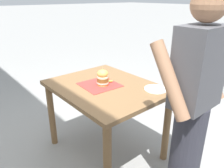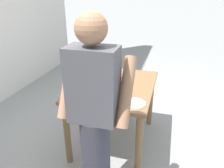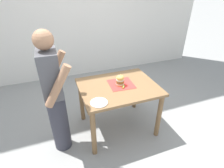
{
  "view_description": "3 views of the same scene",
  "coord_description": "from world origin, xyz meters",
  "px_view_note": "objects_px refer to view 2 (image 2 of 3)",
  "views": [
    {
      "loc": [
        1.25,
        1.58,
        1.63
      ],
      "look_at": [
        0.0,
        0.1,
        0.84
      ],
      "focal_mm": 35.0,
      "sensor_mm": 36.0,
      "label": 1
    },
    {
      "loc": [
        -0.6,
        2.23,
        1.82
      ],
      "look_at": [
        0.0,
        0.1,
        0.84
      ],
      "focal_mm": 35.0,
      "sensor_mm": 36.0,
      "label": 2
    },
    {
      "loc": [
        -2.03,
        0.85,
        2.09
      ],
      "look_at": [
        0.0,
        0.1,
        0.84
      ],
      "focal_mm": 28.0,
      "sensor_mm": 36.0,
      "label": 3
    }
  ],
  "objects_px": {
    "sandwich": "(114,77)",
    "side_plate_with_forks": "(134,103)",
    "patio_table": "(114,94)",
    "pickle_spear": "(122,83)",
    "diner_across_table": "(95,120)"
  },
  "relations": [
    {
      "from": "patio_table",
      "to": "sandwich",
      "type": "distance_m",
      "value": 0.21
    },
    {
      "from": "diner_across_table",
      "to": "side_plate_with_forks",
      "type": "bearing_deg",
      "value": -113.5
    },
    {
      "from": "sandwich",
      "to": "side_plate_with_forks",
      "type": "relative_size",
      "value": 0.88
    },
    {
      "from": "patio_table",
      "to": "pickle_spear",
      "type": "xyz_separation_m",
      "value": [
        -0.08,
        -0.04,
        0.14
      ]
    },
    {
      "from": "patio_table",
      "to": "diner_across_table",
      "type": "distance_m",
      "value": 0.92
    },
    {
      "from": "patio_table",
      "to": "side_plate_with_forks",
      "type": "bearing_deg",
      "value": 128.41
    },
    {
      "from": "sandwich",
      "to": "side_plate_with_forks",
      "type": "distance_m",
      "value": 0.53
    },
    {
      "from": "sandwich",
      "to": "side_plate_with_forks",
      "type": "xyz_separation_m",
      "value": [
        -0.32,
        0.42,
        -0.08
      ]
    },
    {
      "from": "patio_table",
      "to": "sandwich",
      "type": "xyz_separation_m",
      "value": [
        0.01,
        -0.03,
        0.21
      ]
    },
    {
      "from": "patio_table",
      "to": "sandwich",
      "type": "bearing_deg",
      "value": -69.6
    },
    {
      "from": "side_plate_with_forks",
      "to": "diner_across_table",
      "type": "relative_size",
      "value": 0.13
    },
    {
      "from": "pickle_spear",
      "to": "diner_across_table",
      "type": "relative_size",
      "value": 0.04
    },
    {
      "from": "side_plate_with_forks",
      "to": "diner_across_table",
      "type": "height_order",
      "value": "diner_across_table"
    },
    {
      "from": "pickle_spear",
      "to": "diner_across_table",
      "type": "xyz_separation_m",
      "value": [
        -0.01,
        0.94,
        0.08
      ]
    },
    {
      "from": "sandwich",
      "to": "diner_across_table",
      "type": "xyz_separation_m",
      "value": [
        -0.1,
        0.92,
        0.01
      ]
    }
  ]
}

